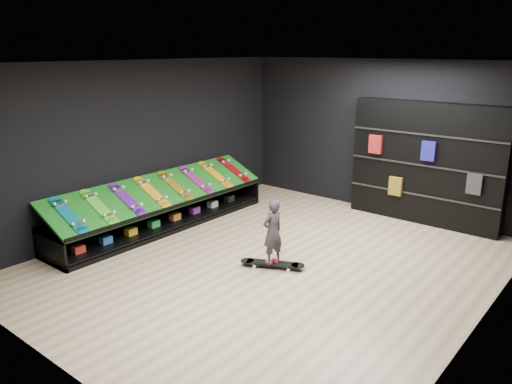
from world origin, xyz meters
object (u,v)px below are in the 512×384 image
Objects in this scene: back_shelving at (426,164)px; floor_skateboard at (272,265)px; display_rack at (163,214)px; child at (273,244)px.

floor_skateboard is (-0.93, -3.49, -1.08)m from back_shelving.
display_rack is 2.68m from floor_skateboard.
child is at bearing -3.56° from display_rack.
display_rack is at bearing -83.21° from child.
floor_skateboard is 0.34m from child.
display_rack reaches higher than floor_skateboard.
back_shelving is 3.77m from floor_skateboard.
back_shelving is at bearing 175.43° from child.
display_rack is at bearing -137.27° from back_shelving.
back_shelving is at bearing 48.50° from floor_skateboard.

